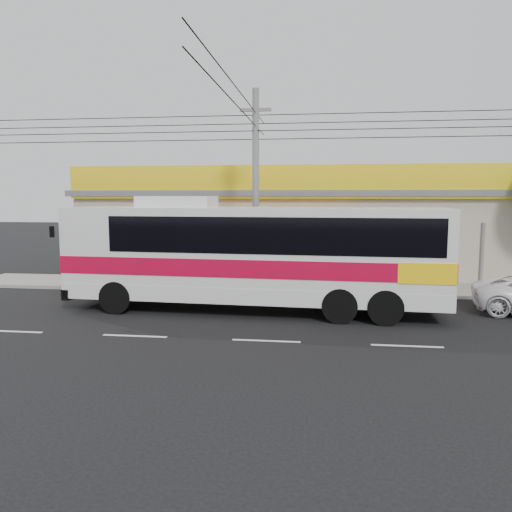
% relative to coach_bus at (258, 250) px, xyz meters
% --- Properties ---
extents(ground, '(120.00, 120.00, 0.00)m').
position_rel_coach_bus_xyz_m(ground, '(0.70, -1.30, -2.25)').
color(ground, black).
rests_on(ground, ground).
extents(sidewalk, '(30.00, 3.20, 0.15)m').
position_rel_coach_bus_xyz_m(sidewalk, '(0.70, 4.70, -2.18)').
color(sidewalk, gray).
rests_on(sidewalk, ground).
extents(lane_markings, '(50.00, 0.12, 0.01)m').
position_rel_coach_bus_xyz_m(lane_markings, '(0.70, -3.80, -2.25)').
color(lane_markings, silver).
rests_on(lane_markings, ground).
extents(storefront_building, '(22.60, 9.20, 5.70)m').
position_rel_coach_bus_xyz_m(storefront_building, '(0.69, 10.24, 0.05)').
color(storefront_building, '#AD9F8B').
rests_on(storefront_building, ground).
extents(coach_bus, '(13.78, 3.53, 4.21)m').
position_rel_coach_bus_xyz_m(coach_bus, '(0.00, 0.00, 0.00)').
color(coach_bus, silver).
rests_on(coach_bus, ground).
extents(motorbike_red, '(1.84, 1.09, 0.92)m').
position_rel_coach_bus_xyz_m(motorbike_red, '(-8.51, 4.88, -1.65)').
color(motorbike_red, '#9C170B').
rests_on(motorbike_red, sidewalk).
extents(motorbike_dark, '(1.78, 0.83, 1.03)m').
position_rel_coach_bus_xyz_m(motorbike_dark, '(-5.10, 3.40, -1.59)').
color(motorbike_dark, black).
rests_on(motorbike_dark, sidewalk).
extents(utility_pole, '(34.00, 14.00, 8.58)m').
position_rel_coach_bus_xyz_m(utility_pole, '(-0.48, 2.90, 4.82)').
color(utility_pole, slate).
rests_on(utility_pole, ground).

